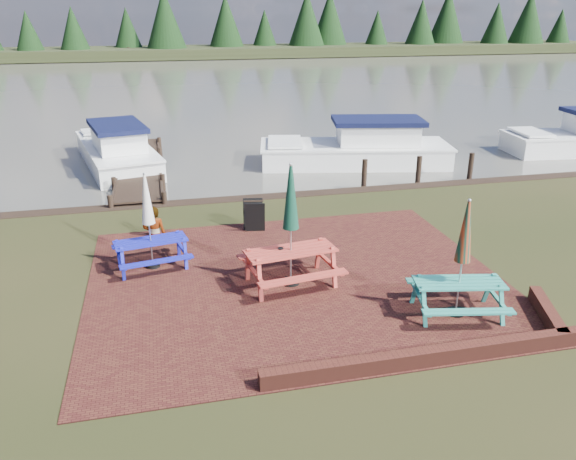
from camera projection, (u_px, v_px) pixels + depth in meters
The scene contains 13 objects.
ground at pixel (308, 302), 11.58m from camera, with size 120.00×120.00×0.00m, color black.
paving at pixel (296, 280), 12.48m from camera, with size 9.00×7.50×0.02m, color #3C1613.
brick_wall at pixel (462, 346), 9.79m from camera, with size 6.21×1.79×0.30m.
water at pixel (189, 84), 45.09m from camera, with size 120.00×60.00×0.02m, color #4B4740.
far_treeline at pixel (172, 29), 70.15m from camera, with size 120.00×10.00×8.10m.
picnic_table_teal at pixel (460, 277), 10.79m from camera, with size 1.98×1.83×2.38m.
picnic_table_red at pixel (291, 244), 11.97m from camera, with size 2.17×1.98×2.70m.
picnic_table_blue at pixel (150, 236), 12.82m from camera, with size 1.86×1.72×2.26m.
chalkboard at pixel (254, 215), 15.10m from camera, with size 0.56×0.58×0.86m.
jetty at pixel (140, 167), 21.01m from camera, with size 1.76×9.08×1.00m.
boat_jetty at pixel (117, 152), 22.10m from camera, with size 3.73×7.13×1.97m.
boat_near at pixel (359, 150), 22.28m from camera, with size 7.79×4.01×2.01m.
person at pixel (152, 207), 14.59m from camera, with size 0.60×0.40×1.65m, color gray.
Camera 1 is at (-2.72, -9.87, 5.63)m, focal length 35.00 mm.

